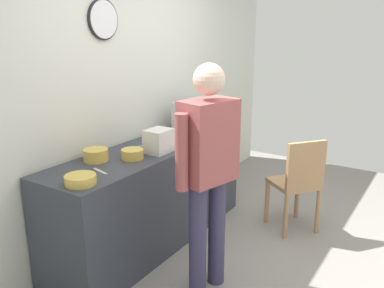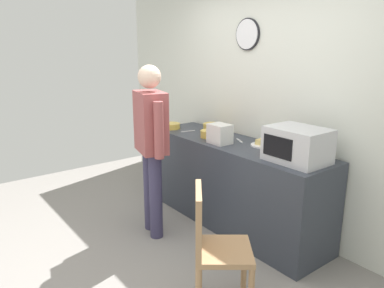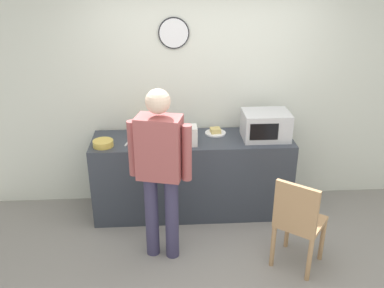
% 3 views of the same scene
% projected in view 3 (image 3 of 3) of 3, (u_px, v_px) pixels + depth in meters
% --- Properties ---
extents(ground_plane, '(6.00, 6.00, 0.00)m').
position_uv_depth(ground_plane, '(218.00, 281.00, 3.85)').
color(ground_plane, gray).
extents(back_wall, '(5.40, 0.13, 2.60)m').
position_uv_depth(back_wall, '(204.00, 94.00, 4.79)').
color(back_wall, silver).
rests_on(back_wall, ground_plane).
extents(kitchen_counter, '(2.20, 0.62, 0.91)m').
position_uv_depth(kitchen_counter, '(192.00, 175.00, 4.77)').
color(kitchen_counter, '#333842').
rests_on(kitchen_counter, ground_plane).
extents(microwave, '(0.50, 0.39, 0.30)m').
position_uv_depth(microwave, '(266.00, 125.00, 4.55)').
color(microwave, silver).
rests_on(microwave, kitchen_counter).
extents(sandwich_plate, '(0.24, 0.24, 0.07)m').
position_uv_depth(sandwich_plate, '(215.00, 132.00, 4.72)').
color(sandwich_plate, white).
rests_on(sandwich_plate, kitchen_counter).
extents(salad_bowl, '(0.21, 0.21, 0.07)m').
position_uv_depth(salad_bowl, '(103.00, 143.00, 4.39)').
color(salad_bowl, gold).
rests_on(salad_bowl, kitchen_counter).
extents(cereal_bowl, '(0.20, 0.20, 0.10)m').
position_uv_depth(cereal_bowl, '(144.00, 131.00, 4.66)').
color(cereal_bowl, gold).
rests_on(cereal_bowl, kitchen_counter).
extents(mixing_bowl, '(0.18, 0.18, 0.08)m').
position_uv_depth(mixing_bowl, '(162.00, 139.00, 4.49)').
color(mixing_bowl, gold).
rests_on(mixing_bowl, kitchen_counter).
extents(toaster, '(0.22, 0.18, 0.20)m').
position_uv_depth(toaster, '(187.00, 135.00, 4.42)').
color(toaster, silver).
rests_on(toaster, kitchen_counter).
extents(fork_utensil, '(0.16, 0.09, 0.01)m').
position_uv_depth(fork_utensil, '(191.00, 135.00, 4.67)').
color(fork_utensil, silver).
rests_on(fork_utensil, kitchen_counter).
extents(spoon_utensil, '(0.06, 0.17, 0.01)m').
position_uv_depth(spoon_utensil, '(128.00, 143.00, 4.48)').
color(spoon_utensil, silver).
rests_on(spoon_utensil, kitchen_counter).
extents(person_standing, '(0.57, 0.33, 1.71)m').
position_uv_depth(person_standing, '(160.00, 164.00, 3.81)').
color(person_standing, '#393454').
rests_on(person_standing, ground_plane).
extents(wooden_chair, '(0.56, 0.56, 0.94)m').
position_uv_depth(wooden_chair, '(298.00, 221.00, 3.83)').
color(wooden_chair, '#A87F56').
rests_on(wooden_chair, ground_plane).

